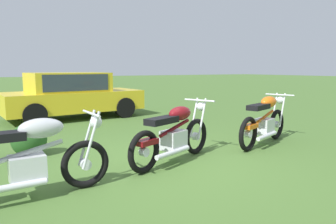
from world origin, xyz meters
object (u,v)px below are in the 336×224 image
object	(u,v)px
shrub_low	(29,140)
car_yellow	(71,93)
motorcycle_silver	(27,160)
motorcycle_orange	(265,121)
motorcycle_maroon	(174,134)

from	to	relation	value
shrub_low	car_yellow	bearing A→B (deg)	66.57
motorcycle_silver	shrub_low	xyz separation A→B (m)	(0.26, 2.03, -0.19)
motorcycle_silver	car_yellow	distance (m)	6.35
car_yellow	shrub_low	xyz separation A→B (m)	(-1.73, -3.99, -0.50)
motorcycle_orange	shrub_low	world-z (taller)	motorcycle_orange
motorcycle_maroon	shrub_low	size ratio (longest dim) A/B	3.17
motorcycle_silver	motorcycle_maroon	xyz separation A→B (m)	(2.29, 0.40, -0.01)
motorcycle_silver	car_yellow	size ratio (longest dim) A/B	0.48
motorcycle_orange	shrub_low	xyz separation A→B (m)	(-4.28, 1.52, -0.19)
motorcycle_silver	car_yellow	xyz separation A→B (m)	(1.99, 6.02, 0.31)
motorcycle_silver	motorcycle_orange	distance (m)	4.57
shrub_low	motorcycle_maroon	bearing A→B (deg)	-38.84
motorcycle_silver	motorcycle_maroon	size ratio (longest dim) A/B	1.07
motorcycle_maroon	motorcycle_orange	distance (m)	2.26
motorcycle_orange	shrub_low	size ratio (longest dim) A/B	3.18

